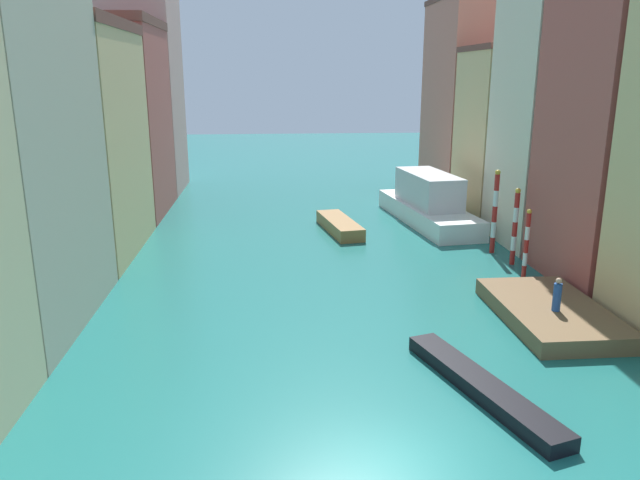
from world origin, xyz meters
The scene contains 16 objects.
ground_plane centered at (0.00, 24.50, 0.00)m, with size 154.00×154.00×0.00m, color #1E6B66.
building_left_2 centered at (-15.09, 23.26, 7.03)m, with size 6.83×11.72×14.03m.
building_left_3 centered at (-15.09, 34.67, 7.52)m, with size 6.83×10.85×15.01m.
building_left_4 centered at (-15.09, 44.60, 10.17)m, with size 6.83×8.89×20.32m.
building_right_1 centered at (15.09, 15.37, 9.00)m, with size 6.83×7.96×17.99m.
building_right_2 centered at (15.09, 23.09, 9.92)m, with size 6.83×7.24×19.82m.
building_right_3 centered at (15.09, 30.74, 6.48)m, with size 6.83×7.75×12.94m.
building_right_4 centered at (15.09, 40.24, 8.76)m, with size 6.83×10.93×17.50m.
waterfront_dock centered at (9.25, 9.96, 0.38)m, with size 4.39×7.75×0.77m.
person_on_dock centered at (9.10, 9.26, 1.47)m, with size 0.36×0.36×1.52m.
mooring_pole_0 centered at (10.44, 15.83, 1.99)m, with size 0.27×0.27×3.90m.
mooring_pole_1 centered at (10.80, 18.37, 2.34)m, with size 0.32×0.32×4.57m.
mooring_pole_2 centered at (10.49, 20.86, 2.68)m, with size 0.34×0.34×5.25m.
vaporetto_white centered at (8.48, 29.19, 1.50)m, with size 5.18×13.34×3.76m.
gondola_black centered at (3.86, 3.83, 0.27)m, with size 3.46×8.07×0.54m.
motorboat_0 centered at (1.52, 26.98, 0.44)m, with size 2.82×6.84×0.88m.
Camera 1 is at (-3.42, -14.87, 10.87)m, focal length 34.11 mm.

